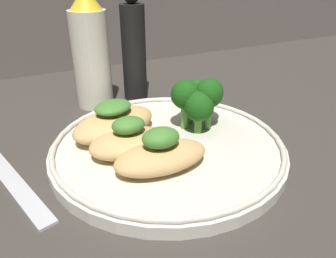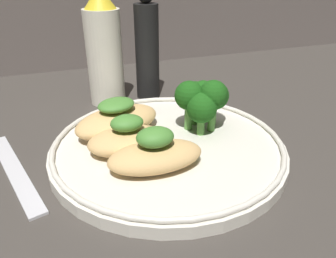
{
  "view_description": "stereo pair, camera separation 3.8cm",
  "coord_description": "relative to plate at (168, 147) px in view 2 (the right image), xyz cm",
  "views": [
    {
      "loc": [
        -15.14,
        -30.45,
        21.13
      ],
      "look_at": [
        0.0,
        0.0,
        3.4
      ],
      "focal_mm": 35.0,
      "sensor_mm": 36.0,
      "label": 1
    },
    {
      "loc": [
        -11.62,
        -31.96,
        21.13
      ],
      "look_at": [
        0.0,
        0.0,
        3.4
      ],
      "focal_mm": 35.0,
      "sensor_mm": 36.0,
      "label": 2
    }
  ],
  "objects": [
    {
      "name": "pepper_grinder",
      "position": [
        3.28,
        18.96,
        7.13
      ],
      "size": [
        3.87,
        3.87,
        17.6
      ],
      "color": "black",
      "rests_on": "ground_plane"
    },
    {
      "name": "fork",
      "position": [
        -17.38,
        2.18,
        -0.69
      ],
      "size": [
        6.63,
        17.72,
        0.6
      ],
      "color": "silver",
      "rests_on": "ground_plane"
    },
    {
      "name": "ground_plane",
      "position": [
        0.0,
        0.0,
        -1.49
      ],
      "size": [
        180.0,
        180.0,
        1.0
      ],
      "primitive_type": "cube",
      "color": "#3D3833"
    },
    {
      "name": "plate",
      "position": [
        0.0,
        0.0,
        0.0
      ],
      "size": [
        27.88,
        27.88,
        2.0
      ],
      "color": "silver",
      "rests_on": "ground_plane"
    },
    {
      "name": "broccoli_bunch",
      "position": [
        5.55,
        2.42,
        4.57
      ],
      "size": [
        7.37,
        6.47,
        6.76
      ],
      "color": "#569942",
      "rests_on": "plate"
    },
    {
      "name": "grilled_meat_middle",
      "position": [
        -4.84,
        0.45,
        2.05
      ],
      "size": [
        9.33,
        6.0,
        4.49
      ],
      "color": "tan",
      "rests_on": "plate"
    },
    {
      "name": "grilled_meat_front",
      "position": [
        -2.95,
        -4.27,
        2.1
      ],
      "size": [
        10.3,
        5.64,
        4.67
      ],
      "color": "tan",
      "rests_on": "plate"
    },
    {
      "name": "sauce_bottle",
      "position": [
        -3.64,
        18.96,
        7.55
      ],
      "size": [
        5.6,
        5.6,
        17.86
      ],
      "color": "silver",
      "rests_on": "ground_plane"
    },
    {
      "name": "grilled_meat_back",
      "position": [
        -4.96,
        5.0,
        2.18
      ],
      "size": [
        12.64,
        9.63,
        4.5
      ],
      "color": "tan",
      "rests_on": "plate"
    }
  ]
}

